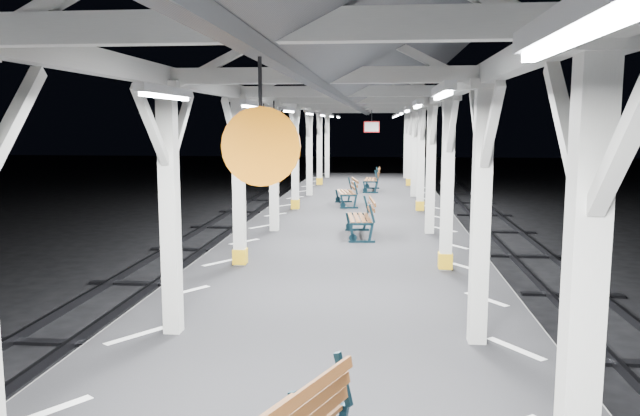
# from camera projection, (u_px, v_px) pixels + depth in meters

# --- Properties ---
(ground) EXTENTS (120.00, 120.00, 0.00)m
(ground) POSITION_uv_depth(u_px,v_px,m) (333.00, 354.00, 10.31)
(ground) COLOR black
(ground) RESTS_ON ground
(platform) EXTENTS (6.00, 50.00, 1.00)m
(platform) POSITION_uv_depth(u_px,v_px,m) (333.00, 325.00, 10.24)
(platform) COLOR black
(platform) RESTS_ON ground
(hazard_stripes_left) EXTENTS (1.00, 48.00, 0.01)m
(hazard_stripes_left) POSITION_uv_depth(u_px,v_px,m) (187.00, 291.00, 10.41)
(hazard_stripes_left) COLOR silver
(hazard_stripes_left) RESTS_ON platform
(hazard_stripes_right) EXTENTS (1.00, 48.00, 0.01)m
(hazard_stripes_right) POSITION_uv_depth(u_px,v_px,m) (486.00, 299.00, 9.93)
(hazard_stripes_right) COLOR silver
(hazard_stripes_right) RESTS_ON platform
(track_left) EXTENTS (2.20, 60.00, 0.16)m
(track_left) POSITION_uv_depth(u_px,v_px,m) (45.00, 339.00, 10.78)
(track_left) COLOR #2D2D33
(track_left) RESTS_ON ground
(canopy) EXTENTS (5.40, 49.00, 4.65)m
(canopy) POSITION_uv_depth(u_px,v_px,m) (334.00, 73.00, 9.67)
(canopy) COLOR silver
(canopy) RESTS_ON platform
(bench_mid) EXTENTS (0.82, 1.79, 0.94)m
(bench_mid) POSITION_uv_depth(u_px,v_px,m) (364.00, 217.00, 15.37)
(bench_mid) COLOR black
(bench_mid) RESTS_ON platform
(bench_far) EXTENTS (0.89, 1.75, 0.90)m
(bench_far) POSITION_uv_depth(u_px,v_px,m) (349.00, 191.00, 21.17)
(bench_far) COLOR black
(bench_far) RESTS_ON platform
(bench_extra) EXTENTS (0.70, 1.76, 0.94)m
(bench_extra) POSITION_uv_depth(u_px,v_px,m) (374.00, 179.00, 25.66)
(bench_extra) COLOR black
(bench_extra) RESTS_ON platform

